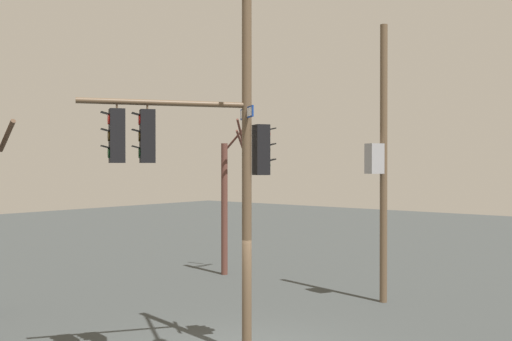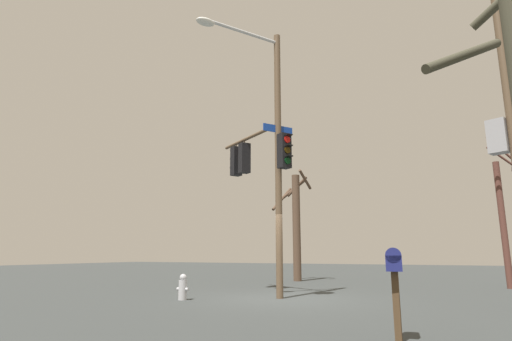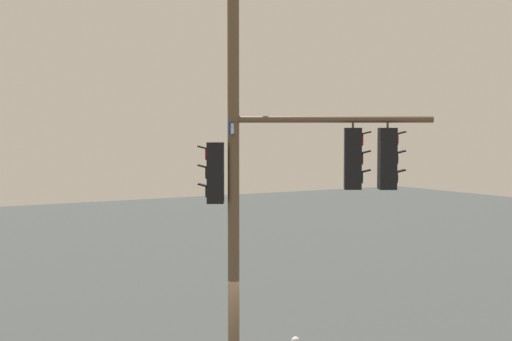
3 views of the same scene
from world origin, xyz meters
TOP-DOWN VIEW (x-y plane):
  - main_signal_pole_assembly at (-0.87, 0.36)m, footprint 3.61×4.58m
  - secondary_pole_assembly at (6.19, 0.19)m, footprint 0.71×0.53m
  - bare_tree_behind_pole at (6.63, 6.87)m, footprint 1.34×1.62m

SIDE VIEW (x-z plane):
  - bare_tree_behind_pole at x=6.63m, z-range -0.14..5.68m
  - secondary_pole_assembly at x=6.19m, z-range 0.04..8.39m
  - main_signal_pole_assembly at x=-0.87m, z-range 0.54..9.11m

